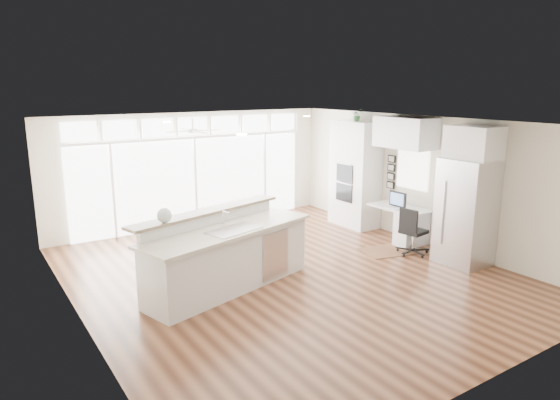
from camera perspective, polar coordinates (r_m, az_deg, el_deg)
floor at (r=9.06m, az=0.87°, el=-8.52°), size 7.00×8.00×0.02m
ceiling at (r=8.45m, az=0.93°, el=8.82°), size 7.00×8.00×0.02m
wall_back at (r=12.11m, az=-9.86°, el=3.48°), size 7.00×0.04×2.70m
wall_front at (r=5.94m, az=23.43°, el=-7.46°), size 7.00×0.04×2.70m
wall_left at (r=7.34m, az=-22.33°, el=-3.55°), size 0.04×8.00×2.70m
wall_right at (r=10.98m, az=16.17°, el=2.18°), size 0.04×8.00×2.70m
glass_wall at (r=12.11m, az=-9.69°, el=2.04°), size 5.80×0.06×2.08m
transom_row at (r=11.93m, az=-9.94°, el=8.32°), size 5.90×0.06×0.40m
desk_window at (r=11.11m, az=14.93°, el=3.42°), size 0.04×0.85×0.85m
ceiling_fan at (r=10.68m, az=-9.95°, el=8.33°), size 1.16×1.16×0.32m
recessed_lights at (r=8.62m, az=0.17°, el=8.77°), size 3.40×3.00×0.02m
oven_cabinet at (r=12.00m, az=8.58°, el=2.95°), size 0.64×1.20×2.50m
desk_nook at (r=11.12m, az=13.44°, el=-2.67°), size 0.72×1.30×0.76m
upper_cabinets at (r=10.79m, az=14.14°, el=7.49°), size 0.64×1.30×0.64m
refrigerator at (r=9.94m, az=20.47°, el=-1.31°), size 0.76×0.90×2.00m
fridge_cabinet at (r=9.77m, az=21.28°, el=6.16°), size 0.64×0.90×0.60m
framed_photos at (r=11.55m, az=12.60°, el=3.15°), size 0.06×0.22×0.80m
kitchen_island at (r=8.31m, az=-5.84°, el=-5.92°), size 3.37×1.98×1.26m
rug at (r=10.47m, az=12.19°, el=-5.72°), size 1.14×0.92×0.01m
office_chair at (r=10.32m, az=15.03°, el=-3.44°), size 0.56×0.53×0.95m
fishbowl at (r=7.83m, az=-13.07°, el=-1.70°), size 0.31×0.31×0.23m
monitor at (r=10.92m, az=13.31°, el=0.10°), size 0.09×0.44×0.36m
keyboard at (r=10.84m, az=12.64°, el=-0.90°), size 0.14×0.33×0.02m
potted_plant at (r=11.84m, az=8.81°, el=9.44°), size 0.28×0.30×0.22m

